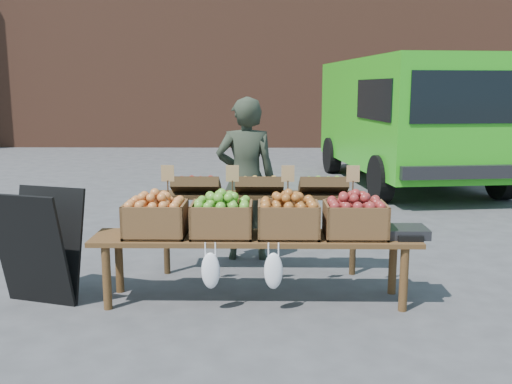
# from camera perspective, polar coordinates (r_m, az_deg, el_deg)

# --- Properties ---
(ground) EXTENTS (80.00, 80.00, 0.00)m
(ground) POSITION_cam_1_polar(r_m,az_deg,el_deg) (4.68, 11.71, -12.26)
(ground) COLOR #444547
(delivery_van) EXTENTS (2.98, 5.38, 2.30)m
(delivery_van) POSITION_cam_1_polar(r_m,az_deg,el_deg) (10.97, 14.90, 6.69)
(delivery_van) COLOR green
(delivery_van) RESTS_ON ground
(vendor) EXTENTS (0.64, 0.43, 1.70)m
(vendor) POSITION_cam_1_polar(r_m,az_deg,el_deg) (5.92, -1.01, 1.28)
(vendor) COLOR #293124
(vendor) RESTS_ON ground
(chalkboard_sign) EXTENTS (0.72, 0.52, 0.97)m
(chalkboard_sign) POSITION_cam_1_polar(r_m,az_deg,el_deg) (5.08, -20.83, -5.09)
(chalkboard_sign) COLOR black
(chalkboard_sign) RESTS_ON ground
(back_table) EXTENTS (2.10, 0.44, 1.04)m
(back_table) POSITION_cam_1_polar(r_m,az_deg,el_deg) (5.46, 0.36, -2.99)
(back_table) COLOR #382714
(back_table) RESTS_ON ground
(display_bench) EXTENTS (2.70, 0.56, 0.57)m
(display_bench) POSITION_cam_1_polar(r_m,az_deg,el_deg) (4.83, -0.09, -7.68)
(display_bench) COLOR #503319
(display_bench) RESTS_ON ground
(crate_golden_apples) EXTENTS (0.50, 0.40, 0.28)m
(crate_golden_apples) POSITION_cam_1_polar(r_m,az_deg,el_deg) (4.80, -9.99, -2.69)
(crate_golden_apples) COLOR #A89131
(crate_golden_apples) RESTS_ON display_bench
(crate_russet_pears) EXTENTS (0.50, 0.40, 0.28)m
(crate_russet_pears) POSITION_cam_1_polar(r_m,az_deg,el_deg) (4.73, -3.43, -2.75)
(crate_russet_pears) COLOR #378715
(crate_russet_pears) RESTS_ON display_bench
(crate_red_apples) EXTENTS (0.50, 0.40, 0.28)m
(crate_red_apples) POSITION_cam_1_polar(r_m,az_deg,el_deg) (4.72, 3.25, -2.77)
(crate_red_apples) COLOR #A75C2C
(crate_red_apples) RESTS_ON display_bench
(crate_green_apples) EXTENTS (0.50, 0.40, 0.28)m
(crate_green_apples) POSITION_cam_1_polar(r_m,az_deg,el_deg) (4.78, 9.86, -2.76)
(crate_green_apples) COLOR maroon
(crate_green_apples) RESTS_ON display_bench
(weighing_scale) EXTENTS (0.34, 0.30, 0.08)m
(weighing_scale) POSITION_cam_1_polar(r_m,az_deg,el_deg) (4.88, 14.77, -3.87)
(weighing_scale) COLOR black
(weighing_scale) RESTS_ON display_bench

